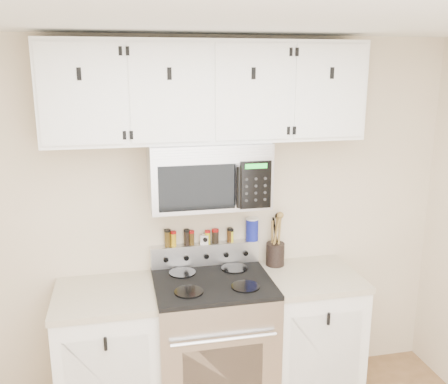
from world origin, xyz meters
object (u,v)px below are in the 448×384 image
(range, at_px, (213,343))
(utensil_crock, at_px, (275,252))
(salt_canister, at_px, (252,229))
(microwave, at_px, (208,174))

(range, height_order, utensil_crock, utensil_crock)
(range, relative_size, salt_canister, 6.65)
(utensil_crock, xyz_separation_m, salt_canister, (-0.16, 0.06, 0.17))
(range, distance_m, salt_canister, 0.82)
(microwave, distance_m, salt_canister, 0.58)
(salt_canister, bearing_deg, microwave, -155.39)
(range, distance_m, microwave, 1.15)
(microwave, xyz_separation_m, utensil_crock, (0.50, 0.10, -0.61))
(range, bearing_deg, utensil_crock, 24.28)
(microwave, distance_m, utensil_crock, 0.80)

